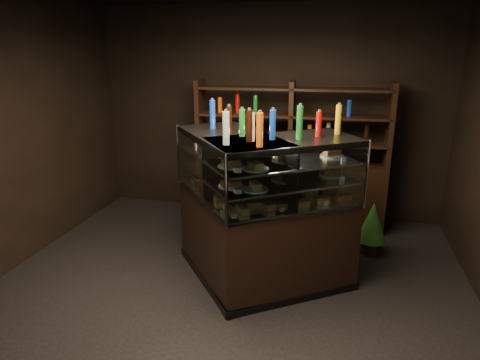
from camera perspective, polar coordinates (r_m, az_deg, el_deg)
name	(u,v)px	position (r m, az deg, el deg)	size (l,w,h in m)	color
ground	(224,298)	(4.49, -2.17, -15.45)	(5.00, 5.00, 0.00)	black
room_shell	(221,105)	(3.80, -2.51, 9.95)	(5.02, 5.02, 3.01)	black
display_case	(256,236)	(4.52, 2.17, -7.47)	(2.09, 1.61, 1.60)	black
food_display	(257,177)	(4.28, 2.23, 0.42)	(1.64, 1.15, 0.49)	#B58A41
bottles_top	(258,122)	(4.16, 2.37, 7.71)	(1.46, 1.01, 0.30)	#147223
potted_conifer	(373,221)	(5.38, 17.27, -5.25)	(0.35, 0.35, 0.75)	black
back_shelving	(289,183)	(5.99, 6.58, -0.43)	(2.59, 0.52, 2.00)	black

